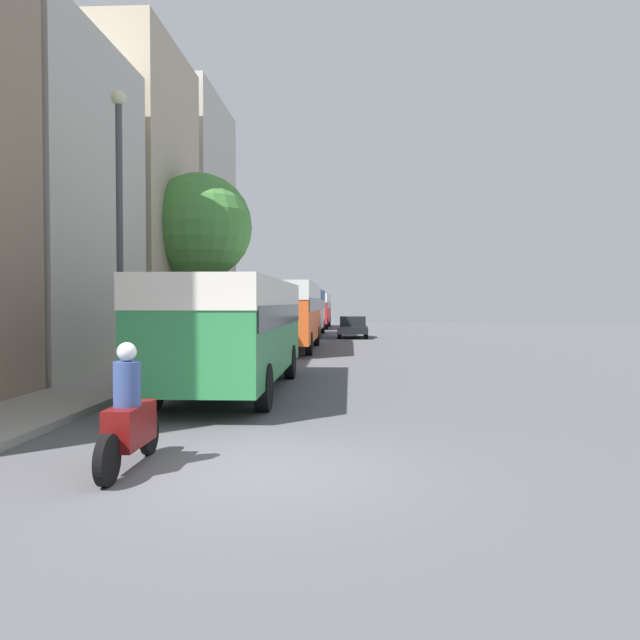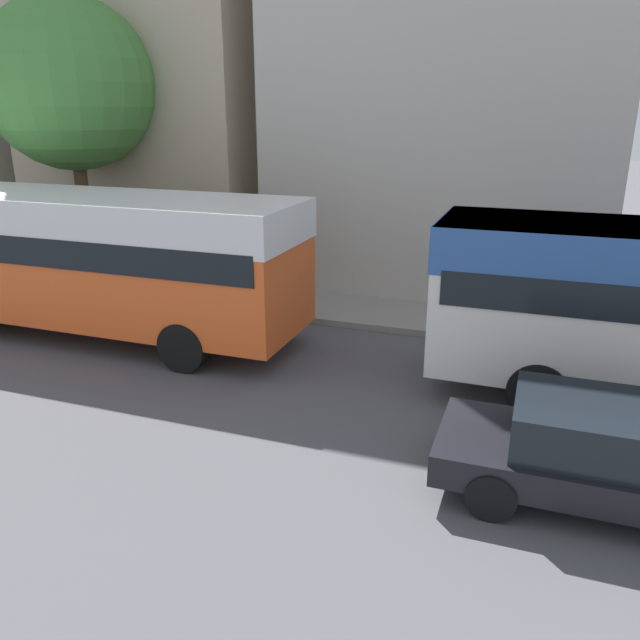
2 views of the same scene
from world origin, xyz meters
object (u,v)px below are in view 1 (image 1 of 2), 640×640
(bus_rear, at_px, (315,306))
(car_crossing, at_px, (353,326))
(bus_lead, at_px, (233,319))
(pedestrian_near_curb, at_px, (282,317))
(motorcycle_behind_lead, at_px, (129,419))
(bus_third_in_line, at_px, (304,306))
(bus_following, at_px, (288,307))

(bus_rear, xyz_separation_m, car_crossing, (3.31, -15.26, -1.21))
(bus_lead, relative_size, pedestrian_near_curb, 5.78)
(motorcycle_behind_lead, distance_m, pedestrian_near_curb, 46.38)
(bus_third_in_line, bearing_deg, bus_rear, 90.15)
(bus_following, distance_m, motorcycle_behind_lead, 21.18)
(car_crossing, bearing_deg, bus_rear, -77.76)
(bus_third_in_line, relative_size, pedestrian_near_curb, 6.32)
(bus_rear, relative_size, motorcycle_behind_lead, 4.60)
(bus_third_in_line, height_order, pedestrian_near_curb, bus_third_in_line)
(bus_lead, bearing_deg, pedestrian_near_curb, 94.54)
(bus_third_in_line, distance_m, motorcycle_behind_lead, 33.75)
(bus_rear, bearing_deg, car_crossing, -77.76)
(bus_rear, bearing_deg, bus_lead, -89.71)
(bus_third_in_line, relative_size, car_crossing, 2.37)
(bus_following, bearing_deg, car_crossing, 73.36)
(motorcycle_behind_lead, xyz_separation_m, pedestrian_near_curb, (-3.07, 46.28, 0.26))
(bus_third_in_line, distance_m, car_crossing, 4.16)
(bus_following, bearing_deg, pedestrian_near_curb, 97.03)
(bus_third_in_line, distance_m, pedestrian_near_curb, 12.94)
(bus_lead, relative_size, motorcycle_behind_lead, 4.05)
(pedestrian_near_curb, bearing_deg, bus_following, -82.97)
(car_crossing, bearing_deg, bus_third_in_line, -34.05)
(bus_lead, distance_m, motorcycle_behind_lead, 7.42)
(bus_following, xyz_separation_m, motorcycle_behind_lead, (-0.03, -21.14, -1.36))
(bus_lead, xyz_separation_m, car_crossing, (3.11, 24.18, -1.11))
(bus_third_in_line, xyz_separation_m, motorcycle_behind_lead, (0.15, -33.72, -1.33))
(motorcycle_behind_lead, bearing_deg, bus_lead, 89.82)
(bus_following, height_order, motorcycle_behind_lead, bus_following)
(bus_lead, bearing_deg, car_crossing, 82.67)
(bus_following, xyz_separation_m, bus_rear, (-0.21, 25.63, -0.11))
(car_crossing, xyz_separation_m, pedestrian_near_curb, (-6.20, 14.77, 0.21))
(bus_following, xyz_separation_m, car_crossing, (3.10, 10.37, -1.32))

